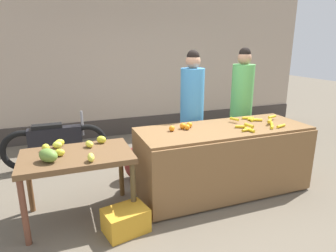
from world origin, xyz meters
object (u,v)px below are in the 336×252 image
Objects in this scene: parked_motorcycle at (56,142)px; produce_crate at (126,220)px; vendor_woman_blue_shirt at (192,114)px; produce_sack at (137,163)px; vendor_woman_green_shirt at (241,107)px.

parked_motorcycle is 2.18m from produce_crate.
vendor_woman_blue_shirt is 1.86m from produce_crate.
produce_sack is (-0.84, 0.04, -0.67)m from vendor_woman_blue_shirt.
produce_crate is (-2.17, -1.20, -0.80)m from vendor_woman_green_shirt.
parked_motorcycle is (-2.82, 0.86, -0.53)m from vendor_woman_green_shirt.
vendor_woman_blue_shirt reaches higher than produce_crate.
vendor_woman_blue_shirt is at bearing 41.39° from produce_crate.
parked_motorcycle is 1.42m from produce_sack.
vendor_woman_blue_shirt is 0.91m from vendor_woman_green_shirt.
vendor_woman_blue_shirt is 1.08m from produce_sack.
parked_motorcycle is at bearing 162.98° from vendor_woman_green_shirt.
vendor_woman_green_shirt is 3.00m from parked_motorcycle.
parked_motorcycle is (-1.92, 0.95, -0.52)m from vendor_woman_blue_shirt.
vendor_woman_blue_shirt reaches higher than produce_sack.
vendor_woman_green_shirt reaches higher than produce_sack.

